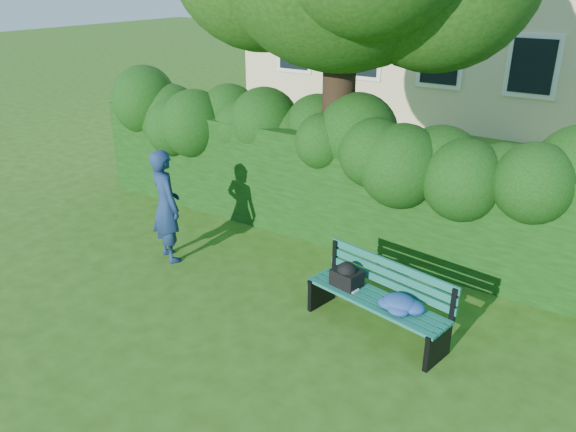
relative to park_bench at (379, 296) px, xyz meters
The scene contains 4 objects.
ground 1.80m from the park_bench, behind, with size 80.00×80.00×0.00m, color #2D5112.
hedge 2.81m from the park_bench, 128.55° to the left, with size 10.00×1.00×1.80m.
park_bench is the anchor object (origin of this frame).
man_reading 3.60m from the park_bench, behind, with size 0.65×0.43×1.78m, color navy.
Camera 1 is at (4.09, -5.55, 4.14)m, focal length 35.00 mm.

